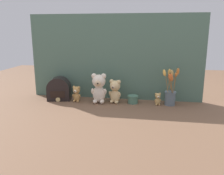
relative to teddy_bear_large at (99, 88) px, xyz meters
name	(u,v)px	position (x,y,z in m)	size (l,w,h in m)	color
ground_plane	(112,103)	(0.11, -0.01, -0.14)	(4.00, 4.00, 0.00)	brown
backdrop_wall	(115,58)	(0.11, 0.16, 0.25)	(1.57, 0.02, 0.76)	#4C6B5B
teddy_bear_large	(99,88)	(0.00, 0.00, 0.00)	(0.14, 0.13, 0.26)	beige
teddy_bear_medium	(115,91)	(0.14, 0.02, -0.03)	(0.12, 0.10, 0.21)	#DBBC84
teddy_bear_small	(76,94)	(-0.20, 0.00, -0.06)	(0.08, 0.07, 0.14)	tan
teddy_bear_tiny	(158,99)	(0.51, 0.02, -0.08)	(0.06, 0.05, 0.11)	tan
flower_vase	(170,93)	(0.61, 0.03, -0.03)	(0.15, 0.14, 0.32)	slate
vintage_radio	(59,90)	(-0.38, 0.03, -0.05)	(0.22, 0.16, 0.21)	black
decorative_tin_tall	(133,99)	(0.30, 0.03, -0.10)	(0.09, 0.09, 0.07)	#47705B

